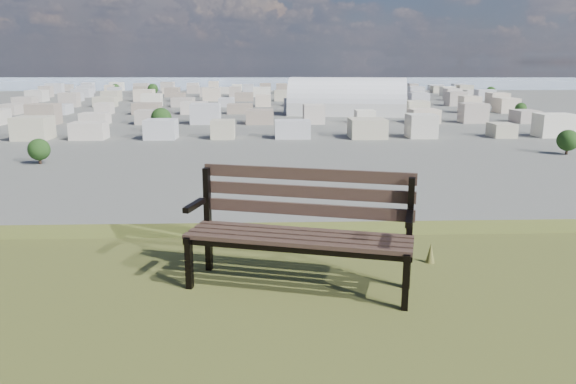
{
  "coord_description": "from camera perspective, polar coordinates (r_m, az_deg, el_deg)",
  "views": [
    {
      "loc": [
        0.99,
        -1.36,
        26.7
      ],
      "look_at": [
        1.22,
        4.67,
        25.3
      ],
      "focal_mm": 35.0,
      "sensor_mm": 36.0,
      "label": 1
    }
  ],
  "objects": [
    {
      "name": "bay_water",
      "position": [
        901.76,
        -2.32,
        11.34
      ],
      "size": [
        2400.0,
        700.0,
        0.12
      ],
      "primitive_type": "cube",
      "color": "#9BB4C5",
      "rests_on": "ground"
    },
    {
      "name": "far_hills",
      "position": [
        1405.65,
        -4.86,
        12.95
      ],
      "size": [
        2050.0,
        340.0,
        60.0
      ],
      "color": "#8D98AF",
      "rests_on": "ground"
    },
    {
      "name": "city_blocks",
      "position": [
        396.49,
        -2.39,
        9.68
      ],
      "size": [
        395.0,
        361.0,
        7.0
      ],
      "color": "beige",
      "rests_on": "ground"
    },
    {
      "name": "park_bench",
      "position": [
        4.31,
        1.34,
        -3.11
      ],
      "size": [
        1.78,
        0.99,
        0.89
      ],
      "rotation": [
        0.0,
        0.0,
        -0.28
      ],
      "color": "#453127",
      "rests_on": "hilltop_mesa"
    },
    {
      "name": "city_trees",
      "position": [
        322.27,
        -7.17,
        9.06
      ],
      "size": [
        406.52,
        387.2,
        9.98
      ],
      "color": "#36251B",
      "rests_on": "ground"
    },
    {
      "name": "arena",
      "position": [
        295.61,
        5.98,
        8.95
      ],
      "size": [
        62.81,
        34.78,
        25.09
      ],
      "rotation": [
        0.0,
        0.0,
        -0.17
      ],
      "color": "silver",
      "rests_on": "ground"
    }
  ]
}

